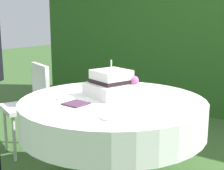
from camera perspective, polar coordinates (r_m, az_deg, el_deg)
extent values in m
cube|color=#28561E|center=(4.71, 18.45, 11.16)|extent=(5.93, 0.48, 2.68)
cylinder|color=#4C4C51|center=(2.56, 0.13, -11.03)|extent=(0.15, 0.15, 0.72)
cylinder|color=olive|center=(2.44, 0.14, -2.96)|extent=(1.37, 1.37, 0.03)
cylinder|color=white|center=(2.47, 0.14, -5.21)|extent=(1.40, 1.40, 0.23)
cube|color=white|center=(2.53, -0.13, -0.82)|extent=(0.41, 0.41, 0.10)
cube|color=white|center=(2.50, -0.13, 1.48)|extent=(0.32, 0.32, 0.10)
cube|color=black|center=(2.51, -0.13, 0.74)|extent=(0.33, 0.33, 0.03)
sphere|color=#C6599E|center=(2.49, 3.91, 0.80)|extent=(0.07, 0.07, 0.07)
cylinder|color=silver|center=(2.49, -0.13, 3.55)|extent=(0.01, 0.01, 0.08)
cylinder|color=white|center=(2.48, -8.32, -2.26)|extent=(0.13, 0.13, 0.01)
cylinder|color=white|center=(1.99, -0.16, -5.71)|extent=(0.14, 0.14, 0.01)
cube|color=#4C2D47|center=(2.31, -6.35, -3.28)|extent=(0.16, 0.16, 0.01)
cylinder|color=white|center=(3.54, -18.22, -7.34)|extent=(0.03, 0.03, 0.45)
cylinder|color=white|center=(3.24, -16.80, -9.02)|extent=(0.03, 0.03, 0.45)
cylinder|color=white|center=(3.62, -13.28, -6.60)|extent=(0.03, 0.03, 0.45)
cylinder|color=white|center=(3.33, -11.45, -8.15)|extent=(0.03, 0.03, 0.45)
cube|color=white|center=(3.36, -15.16, -3.81)|extent=(0.53, 0.53, 0.04)
cube|color=white|center=(3.36, -12.44, 0.21)|extent=(0.38, 0.19, 0.40)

